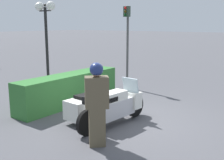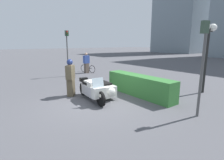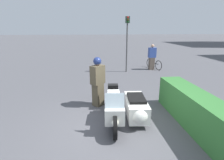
{
  "view_description": "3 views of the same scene",
  "coord_description": "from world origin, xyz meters",
  "views": [
    {
      "loc": [
        -6.01,
        -4.06,
        2.58
      ],
      "look_at": [
        -0.07,
        0.37,
        1.08
      ],
      "focal_mm": 45.0,
      "sensor_mm": 36.0,
      "label": 1
    },
    {
      "loc": [
        6.1,
        -3.77,
        2.53
      ],
      "look_at": [
        0.13,
        0.74,
        0.95
      ],
      "focal_mm": 28.0,
      "sensor_mm": 36.0,
      "label": 2
    },
    {
      "loc": [
        4.34,
        -0.58,
        2.74
      ],
      "look_at": [
        -1.11,
        0.04,
        1.12
      ],
      "focal_mm": 28.0,
      "sensor_mm": 36.0,
      "label": 3
    }
  ],
  "objects": [
    {
      "name": "ground_plane",
      "position": [
        0.0,
        0.0,
        0.0
      ],
      "size": [
        160.0,
        160.0,
        0.0
      ],
      "primitive_type": "plane",
      "color": "#4C4C51"
    },
    {
      "name": "traffic_light_near",
      "position": [
        3.28,
        2.13,
        2.14
      ],
      "size": [
        0.22,
        0.28,
        3.23
      ],
      "rotation": [
        0.0,
        0.0,
        2.94
      ],
      "color": "#4C4C4C",
      "rests_on": "ground"
    },
    {
      "name": "officer_rider",
      "position": [
        -1.65,
        -0.41,
        0.95
      ],
      "size": [
        0.55,
        0.56,
        1.8
      ],
      "rotation": [
        0.0,
        0.0,
        0.78
      ],
      "color": "brown",
      "rests_on": "ground"
    },
    {
      "name": "hedge_bush_curbside",
      "position": [
        0.26,
        2.32,
        0.5
      ],
      "size": [
        3.94,
        0.74,
        0.99
      ],
      "primitive_type": "cube",
      "color": "#337033",
      "rests_on": "ground"
    },
    {
      "name": "police_motorcycle",
      "position": [
        -0.4,
        0.4,
        0.46
      ],
      "size": [
        2.47,
        1.4,
        1.15
      ],
      "rotation": [
        0.0,
        0.0,
        -0.09
      ],
      "color": "black",
      "rests_on": "ground"
    },
    {
      "name": "twin_lamp_post",
      "position": [
        1.93,
        5.33,
        2.79
      ],
      "size": [
        0.38,
        1.08,
        3.47
      ],
      "color": "black",
      "rests_on": "ground"
    }
  ]
}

